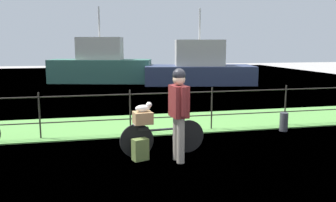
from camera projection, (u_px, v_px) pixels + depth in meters
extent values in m
plane|color=#9E9993|center=(202.00, 164.00, 6.21)|extent=(60.00, 60.00, 0.00)
cube|color=#569342|center=(164.00, 123.00, 9.32)|extent=(27.00, 2.40, 0.03)
plane|color=#60849E|center=(128.00, 86.00, 17.67)|extent=(30.00, 30.00, 0.00)
cylinder|color=#28231E|center=(40.00, 116.00, 7.72)|extent=(0.04, 0.04, 1.06)
cylinder|color=#28231E|center=(130.00, 112.00, 8.15)|extent=(0.04, 0.04, 1.06)
cylinder|color=#28231E|center=(212.00, 109.00, 8.59)|extent=(0.04, 0.04, 1.06)
cylinder|color=#28231E|center=(285.00, 106.00, 9.02)|extent=(0.04, 0.04, 1.06)
cylinder|color=#28231E|center=(172.00, 117.00, 8.40)|extent=(18.00, 0.03, 0.03)
cylinder|color=#28231E|center=(172.00, 93.00, 8.30)|extent=(18.00, 0.03, 0.03)
cylinder|color=black|center=(188.00, 136.00, 6.84)|extent=(0.64, 0.11, 0.64)
cylinder|color=black|center=(137.00, 141.00, 6.52)|extent=(0.64, 0.11, 0.64)
cylinder|color=#2D2D33|center=(163.00, 129.00, 6.65)|extent=(0.80, 0.13, 0.04)
cube|color=black|center=(143.00, 129.00, 6.52)|extent=(0.21, 0.11, 0.06)
cube|color=slate|center=(143.00, 124.00, 6.50)|extent=(0.37, 0.20, 0.02)
cube|color=#A87F51|center=(143.00, 118.00, 6.49)|extent=(0.36, 0.33, 0.22)
ellipsoid|color=silver|center=(143.00, 108.00, 6.46)|extent=(0.29, 0.17, 0.13)
sphere|color=silver|center=(149.00, 105.00, 6.49)|extent=(0.11, 0.11, 0.11)
cylinder|color=gray|center=(177.00, 138.00, 6.38)|extent=(0.14, 0.14, 0.82)
cylinder|color=gray|center=(181.00, 141.00, 6.20)|extent=(0.14, 0.14, 0.82)
cube|color=maroon|center=(179.00, 101.00, 6.18)|extent=(0.30, 0.42, 0.56)
cylinder|color=maroon|center=(175.00, 98.00, 6.38)|extent=(0.10, 0.10, 0.50)
cylinder|color=maroon|center=(183.00, 102.00, 5.97)|extent=(0.10, 0.10, 0.50)
sphere|color=tan|center=(179.00, 79.00, 6.12)|extent=(0.22, 0.22, 0.22)
sphere|color=black|center=(179.00, 75.00, 6.10)|extent=(0.23, 0.23, 0.23)
cube|color=olive|center=(140.00, 149.00, 6.38)|extent=(0.32, 0.26, 0.40)
cylinder|color=#38383D|center=(284.00, 122.00, 8.52)|extent=(0.20, 0.20, 0.45)
cube|color=#2D3856|center=(199.00, 75.00, 18.49)|extent=(5.98, 3.40, 0.97)
cube|color=#B7B2A8|center=(199.00, 53.00, 18.30)|extent=(2.75, 2.11, 1.34)
cylinder|color=#B2B2B2|center=(200.00, 24.00, 18.07)|extent=(0.10, 0.10, 1.60)
cube|color=#336656|center=(101.00, 71.00, 19.12)|extent=(5.67, 2.98, 1.26)
cube|color=#B7B2A8|center=(100.00, 48.00, 18.93)|extent=(2.60, 1.73, 1.19)
cylinder|color=#B2B2B2|center=(99.00, 22.00, 18.70)|extent=(0.10, 0.10, 1.60)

